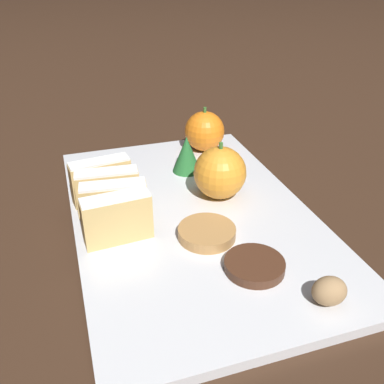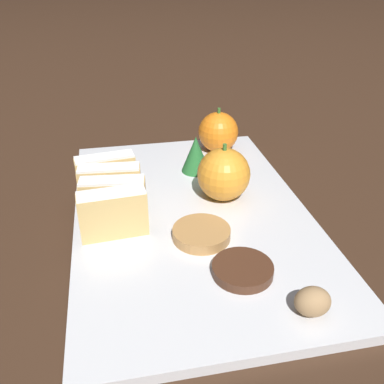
{
  "view_description": "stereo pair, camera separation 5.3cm",
  "coord_description": "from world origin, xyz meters",
  "px_view_note": "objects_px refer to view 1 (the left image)",
  "views": [
    {
      "loc": [
        -0.14,
        -0.44,
        0.31
      ],
      "look_at": [
        0.0,
        0.0,
        0.04
      ],
      "focal_mm": 40.0,
      "sensor_mm": 36.0,
      "label": 1
    },
    {
      "loc": [
        -0.09,
        -0.45,
        0.31
      ],
      "look_at": [
        0.0,
        0.0,
        0.04
      ],
      "focal_mm": 40.0,
      "sensor_mm": 36.0,
      "label": 2
    }
  ],
  "objects_px": {
    "orange_far": "(220,173)",
    "chocolate_cookie": "(254,265)",
    "orange_near": "(205,131)",
    "walnut": "(329,291)"
  },
  "relations": [
    {
      "from": "orange_far",
      "to": "chocolate_cookie",
      "type": "relative_size",
      "value": 1.22
    },
    {
      "from": "orange_near",
      "to": "walnut",
      "type": "relative_size",
      "value": 2.13
    },
    {
      "from": "orange_far",
      "to": "orange_near",
      "type": "bearing_deg",
      "value": 78.31
    },
    {
      "from": "orange_far",
      "to": "chocolate_cookie",
      "type": "bearing_deg",
      "value": -97.31
    },
    {
      "from": "orange_far",
      "to": "walnut",
      "type": "height_order",
      "value": "orange_far"
    },
    {
      "from": "walnut",
      "to": "orange_far",
      "type": "bearing_deg",
      "value": 96.81
    },
    {
      "from": "orange_near",
      "to": "walnut",
      "type": "height_order",
      "value": "orange_near"
    },
    {
      "from": "walnut",
      "to": "chocolate_cookie",
      "type": "relative_size",
      "value": 0.54
    },
    {
      "from": "orange_far",
      "to": "walnut",
      "type": "relative_size",
      "value": 2.28
    },
    {
      "from": "walnut",
      "to": "chocolate_cookie",
      "type": "bearing_deg",
      "value": 125.27
    }
  ]
}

